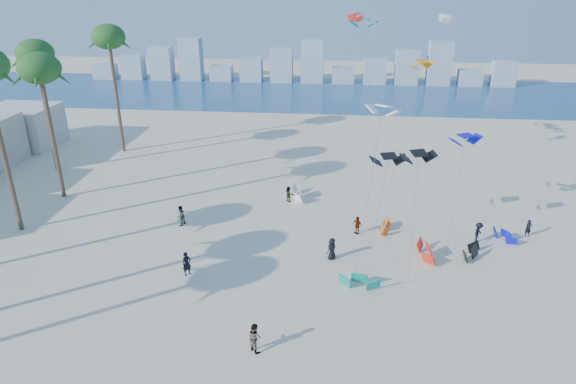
{
  "coord_description": "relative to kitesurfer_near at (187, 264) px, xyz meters",
  "views": [
    {
      "loc": [
        6.55,
        -20.04,
        20.35
      ],
      "look_at": [
        3.0,
        16.0,
        4.5
      ],
      "focal_mm": 31.29,
      "sensor_mm": 36.0,
      "label": 1
    }
  ],
  "objects": [
    {
      "name": "kitesurfers_far",
      "position": [
        11.07,
        7.93,
        -0.06
      ],
      "size": [
        30.38,
        11.51,
        1.83
      ],
      "color": "black",
      "rests_on": "ground"
    },
    {
      "name": "ground",
      "position": [
        3.87,
        -10.44,
        -0.92
      ],
      "size": [
        220.0,
        220.0,
        0.0
      ],
      "primitive_type": "plane",
      "color": "beige",
      "rests_on": "ground"
    },
    {
      "name": "flying_kites",
      "position": [
        19.06,
        15.62,
        10.63
      ],
      "size": [
        24.89,
        32.99,
        17.26
      ],
      "color": "black",
      "rests_on": "ground"
    },
    {
      "name": "distant_skyline",
      "position": [
        2.68,
        71.56,
        2.17
      ],
      "size": [
        85.0,
        3.0,
        8.4
      ],
      "color": "#9EADBF",
      "rests_on": "ground"
    },
    {
      "name": "kitesurfer_near",
      "position": [
        0.0,
        0.0,
        0.0
      ],
      "size": [
        0.79,
        0.77,
        1.83
      ],
      "primitive_type": "imported",
      "rotation": [
        0.0,
        0.0,
        0.71
      ],
      "color": "black",
      "rests_on": "ground"
    },
    {
      "name": "grounded_kites",
      "position": [
        15.2,
        6.8,
        -0.44
      ],
      "size": [
        19.66,
        17.27,
        1.07
      ],
      "color": "#0C9384",
      "rests_on": "ground"
    },
    {
      "name": "kitesurfer_mid",
      "position": [
        6.19,
        -7.48,
        0.01
      ],
      "size": [
        1.14,
        1.13,
        1.86
      ],
      "primitive_type": "imported",
      "rotation": [
        0.0,
        0.0,
        2.38
      ],
      "color": "gray",
      "rests_on": "ground"
    },
    {
      "name": "ocean",
      "position": [
        3.87,
        61.56,
        -0.91
      ],
      "size": [
        220.0,
        220.0,
        0.0
      ],
      "primitive_type": "plane",
      "color": "navy",
      "rests_on": "ground"
    }
  ]
}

